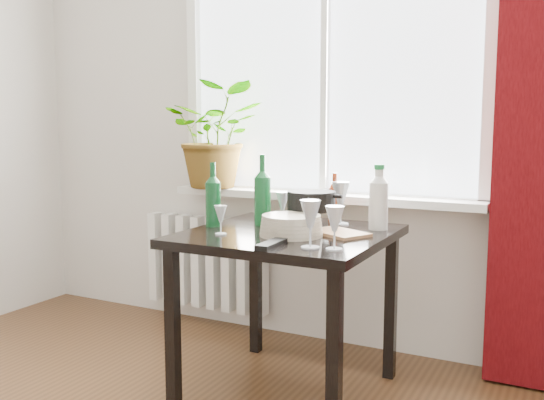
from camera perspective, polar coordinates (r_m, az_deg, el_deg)
The scene contains 18 objects.
window at distance 3.30m, azimuth 5.19°, elevation 13.97°, with size 1.72×0.08×1.62m.
windowsill at distance 3.24m, azimuth 4.56°, elevation 0.35°, with size 1.72×0.20×0.04m.
radiator at distance 3.69m, azimuth -6.19°, elevation -5.83°, with size 0.80×0.10×0.55m.
table at distance 2.68m, azimuth 1.54°, elevation -4.92°, with size 0.85×0.85×0.74m.
potted_plant at distance 3.47m, azimuth -5.23°, elevation 6.09°, with size 0.54×0.47×0.60m, color #206E1D.
wine_bottle_left at distance 2.79m, azimuth -5.57°, elevation 0.55°, with size 0.07×0.07×0.30m, color #0C3F1B, non-canonical shape.
wine_bottle_right at distance 2.82m, azimuth -0.90°, elevation 1.02°, with size 0.08×0.08×0.33m, color #0D471E, non-canonical shape.
bottle_amber at distance 2.96m, azimuth 5.90°, elevation 0.32°, with size 0.06×0.06×0.24m, color maroon, non-canonical shape.
cleaning_bottle at distance 2.74m, azimuth 10.01°, elevation 0.33°, with size 0.08×0.08×0.30m, color silver, non-canonical shape.
wineglass_front_right at distance 2.30m, azimuth 3.64°, elevation -2.23°, with size 0.08×0.08×0.19m, color #B7BCC5, non-canonical shape.
wineglass_far_right at distance 2.28m, azimuth 5.90°, elevation -2.58°, with size 0.07×0.07×0.17m, color silver, non-canonical shape.
wineglass_back_center at distance 2.85m, azimuth 6.47°, elevation -0.23°, with size 0.09×0.09×0.21m, color #B4BAC2, non-canonical shape.
wineglass_back_left at distance 2.87m, azimuth 0.99°, elevation -0.69°, with size 0.06×0.06×0.15m, color silver, non-canonical shape.
wineglass_front_left at distance 2.59m, azimuth -4.85°, elevation -1.88°, with size 0.05×0.05×0.13m, color silver, non-canonical shape.
plate_stack at distance 2.56m, azimuth 1.83°, elevation -2.43°, with size 0.27×0.27×0.09m, color #BAB09A.
fondue_pot at distance 2.74m, azimuth 3.72°, elevation -0.91°, with size 0.25×0.22×0.17m, color black, non-canonical shape.
tv_remote at distance 2.34m, azimuth -0.07°, elevation -4.18°, with size 0.05×0.18×0.02m, color black.
cutting_board at distance 2.61m, azimuth 6.29°, elevation -3.10°, with size 0.25×0.16×0.01m, color #A17248.
Camera 1 is at (1.24, -0.81, 1.22)m, focal length 40.00 mm.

